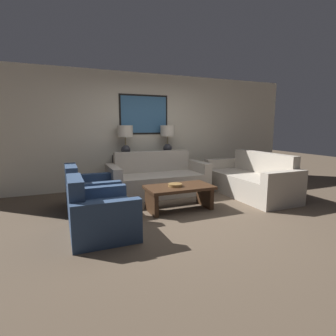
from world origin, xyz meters
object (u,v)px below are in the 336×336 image
at_px(couch_by_back_wall, 158,180).
at_px(table_lamp_right, 168,135).
at_px(coffee_table, 179,192).
at_px(table_lamp_left, 125,136).
at_px(couch_by_side, 250,181).
at_px(decorative_bowl, 175,185).
at_px(console_table, 148,171).
at_px(armchair_near_camera, 99,215).
at_px(armchair_near_back_wall, 90,195).

bearing_deg(couch_by_back_wall, table_lamp_right, 52.89).
relative_size(couch_by_back_wall, coffee_table, 1.79).
distance_m(table_lamp_left, couch_by_side, 2.88).
distance_m(couch_by_side, decorative_bowl, 1.91).
distance_m(console_table, table_lamp_right, 0.97).
relative_size(console_table, armchair_near_camera, 1.65).
relative_size(table_lamp_right, armchair_near_back_wall, 0.71).
relative_size(table_lamp_right, coffee_table, 0.59).
xyz_separation_m(table_lamp_right, couch_by_back_wall, (-0.51, -0.68, -0.91)).
bearing_deg(table_lamp_right, decorative_bowl, -108.70).
bearing_deg(table_lamp_left, decorative_bowl, -77.37).
height_order(table_lamp_right, decorative_bowl, table_lamp_right).
bearing_deg(couch_by_side, armchair_near_camera, -164.81).
distance_m(console_table, coffee_table, 1.82).
bearing_deg(armchair_near_camera, couch_by_side, 15.19).
relative_size(table_lamp_left, table_lamp_right, 1.00).
bearing_deg(console_table, armchair_near_camera, -121.50).
distance_m(couch_by_side, armchair_near_camera, 3.34).
bearing_deg(armchair_near_camera, table_lamp_right, 50.36).
height_order(couch_by_back_wall, coffee_table, couch_by_back_wall).
bearing_deg(armchair_near_camera, armchair_near_back_wall, 90.00).
distance_m(couch_by_back_wall, couch_by_side, 1.95).
relative_size(table_lamp_left, coffee_table, 0.59).
distance_m(couch_by_back_wall, armchair_near_back_wall, 1.57).
xyz_separation_m(table_lamp_right, armchair_near_back_wall, (-1.97, -1.26, -0.94)).
distance_m(coffee_table, armchair_near_back_wall, 1.53).
bearing_deg(armchair_near_back_wall, decorative_bowl, -22.31).
relative_size(console_table, table_lamp_left, 2.33).
relative_size(coffee_table, armchair_near_camera, 1.21).
height_order(decorative_bowl, armchair_near_camera, armchair_near_camera).
bearing_deg(couch_by_side, couch_by_back_wall, 155.09).
bearing_deg(armchair_near_back_wall, table_lamp_right, 32.75).
xyz_separation_m(table_lamp_left, armchair_near_back_wall, (-0.94, -1.26, -0.94)).
relative_size(table_lamp_left, armchair_near_camera, 0.71).
distance_m(decorative_bowl, armchair_near_back_wall, 1.47).
bearing_deg(armchair_near_camera, couch_by_back_wall, 49.40).
xyz_separation_m(table_lamp_right, couch_by_side, (1.26, -1.50, -0.91)).
relative_size(couch_by_side, decorative_bowl, 8.60).
bearing_deg(coffee_table, table_lamp_right, 73.57).
distance_m(table_lamp_left, coffee_table, 2.09).
relative_size(decorative_bowl, armchair_near_camera, 0.25).
bearing_deg(decorative_bowl, couch_by_back_wall, 84.80).
xyz_separation_m(couch_by_back_wall, decorative_bowl, (-0.10, -1.14, 0.14)).
bearing_deg(table_lamp_right, coffee_table, -106.43).
xyz_separation_m(table_lamp_right, decorative_bowl, (-0.62, -1.82, -0.77)).
height_order(coffee_table, decorative_bowl, decorative_bowl).
bearing_deg(table_lamp_left, armchair_near_camera, -111.67).
relative_size(couch_by_side, armchair_near_back_wall, 2.17).
bearing_deg(couch_by_side, console_table, 139.75).
xyz_separation_m(couch_by_back_wall, couch_by_side, (1.77, -0.82, 0.00)).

